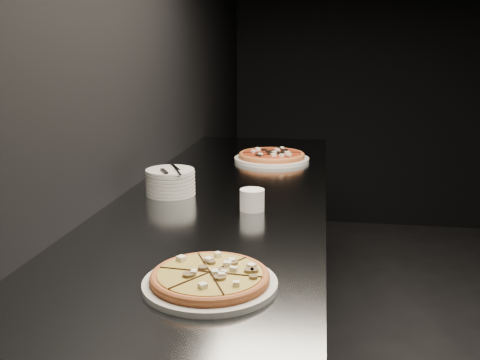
# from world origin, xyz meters

# --- Properties ---
(wall_left) EXTENTS (0.02, 5.00, 2.80)m
(wall_left) POSITION_xyz_m (-2.50, 0.00, 1.40)
(wall_left) COLOR black
(wall_left) RESTS_ON floor
(counter) EXTENTS (0.74, 2.44, 0.92)m
(counter) POSITION_xyz_m (-2.13, 0.00, 0.46)
(counter) COLOR slate
(counter) RESTS_ON floor
(pizza_mushroom) EXTENTS (0.30, 0.30, 0.03)m
(pizza_mushroom) POSITION_xyz_m (-2.02, -0.88, 0.94)
(pizza_mushroom) COLOR silver
(pizza_mushroom) RESTS_ON counter
(pizza_tomato) EXTENTS (0.37, 0.37, 0.04)m
(pizza_tomato) POSITION_xyz_m (-2.02, 0.54, 0.94)
(pizza_tomato) COLOR silver
(pizza_tomato) RESTS_ON counter
(plate_stack) EXTENTS (0.18, 0.18, 0.09)m
(plate_stack) POSITION_xyz_m (-2.33, -0.12, 0.97)
(plate_stack) COLOR silver
(plate_stack) RESTS_ON counter
(cutlery) EXTENTS (0.08, 0.19, 0.01)m
(cutlery) POSITION_xyz_m (-2.32, -0.14, 1.02)
(cutlery) COLOR #ACAEB3
(cutlery) RESTS_ON plate_stack
(ramekin) EXTENTS (0.08, 0.08, 0.07)m
(ramekin) POSITION_xyz_m (-2.00, -0.28, 0.96)
(ramekin) COLOR silver
(ramekin) RESTS_ON counter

